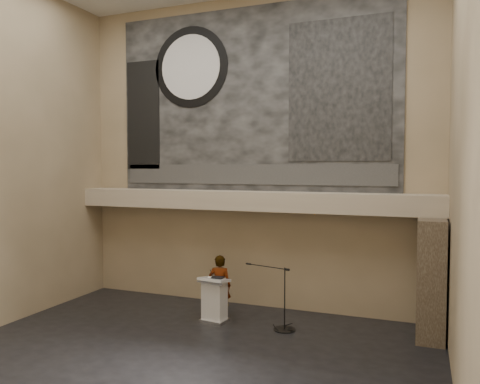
% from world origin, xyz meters
% --- Properties ---
extents(floor, '(10.00, 10.00, 0.00)m').
position_xyz_m(floor, '(0.00, 0.00, 0.00)').
color(floor, black).
rests_on(floor, ground).
extents(wall_back, '(10.00, 0.02, 8.50)m').
position_xyz_m(wall_back, '(0.00, 4.00, 4.25)').
color(wall_back, '#837153').
rests_on(wall_back, floor).
extents(wall_front, '(10.00, 0.02, 8.50)m').
position_xyz_m(wall_front, '(0.00, -4.00, 4.25)').
color(wall_front, '#837153').
rests_on(wall_front, floor).
extents(wall_right, '(0.02, 8.00, 8.50)m').
position_xyz_m(wall_right, '(5.00, 0.00, 4.25)').
color(wall_right, '#837153').
rests_on(wall_right, floor).
extents(soffit, '(10.00, 0.80, 0.50)m').
position_xyz_m(soffit, '(0.00, 3.60, 2.95)').
color(soffit, tan).
rests_on(soffit, wall_back).
extents(sprinkler_left, '(0.04, 0.04, 0.06)m').
position_xyz_m(sprinkler_left, '(-1.60, 3.55, 2.67)').
color(sprinkler_left, '#B2893D').
rests_on(sprinkler_left, soffit).
extents(sprinkler_right, '(0.04, 0.04, 0.06)m').
position_xyz_m(sprinkler_right, '(1.90, 3.55, 2.67)').
color(sprinkler_right, '#B2893D').
rests_on(sprinkler_right, soffit).
extents(banner, '(8.00, 0.05, 5.00)m').
position_xyz_m(banner, '(0.00, 3.97, 5.70)').
color(banner, black).
rests_on(banner, wall_back).
extents(banner_text_strip, '(7.76, 0.02, 0.55)m').
position_xyz_m(banner_text_strip, '(0.00, 3.93, 3.65)').
color(banner_text_strip, '#2E2E2E').
rests_on(banner_text_strip, banner).
extents(banner_clock_rim, '(2.30, 0.02, 2.30)m').
position_xyz_m(banner_clock_rim, '(-1.80, 3.93, 6.70)').
color(banner_clock_rim, black).
rests_on(banner_clock_rim, banner).
extents(banner_clock_face, '(1.84, 0.02, 1.84)m').
position_xyz_m(banner_clock_face, '(-1.80, 3.91, 6.70)').
color(banner_clock_face, silver).
rests_on(banner_clock_face, banner).
extents(banner_building_print, '(2.60, 0.02, 3.60)m').
position_xyz_m(banner_building_print, '(2.40, 3.93, 5.80)').
color(banner_building_print, black).
rests_on(banner_building_print, banner).
extents(banner_brick_print, '(1.10, 0.02, 3.20)m').
position_xyz_m(banner_brick_print, '(-3.40, 3.93, 5.40)').
color(banner_brick_print, black).
rests_on(banner_brick_print, banner).
extents(stone_pier, '(0.60, 1.40, 2.70)m').
position_xyz_m(stone_pier, '(4.65, 3.15, 1.35)').
color(stone_pier, '#3E3226').
rests_on(stone_pier, floor).
extents(lectern, '(0.76, 0.59, 1.13)m').
position_xyz_m(lectern, '(-0.33, 2.29, 0.55)').
color(lectern, silver).
rests_on(lectern, floor).
extents(binder, '(0.28, 0.23, 0.04)m').
position_xyz_m(binder, '(-0.25, 2.30, 1.12)').
color(binder, black).
rests_on(binder, lectern).
extents(papers, '(0.30, 0.36, 0.00)m').
position_xyz_m(papers, '(-0.39, 2.28, 1.10)').
color(papers, silver).
rests_on(papers, lectern).
extents(speaker_person, '(0.64, 0.48, 1.60)m').
position_xyz_m(speaker_person, '(-0.37, 2.73, 0.80)').
color(speaker_person, silver).
rests_on(speaker_person, floor).
extents(mic_stand, '(1.32, 0.54, 1.49)m').
position_xyz_m(mic_stand, '(1.42, 2.38, 0.21)').
color(mic_stand, black).
rests_on(mic_stand, floor).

